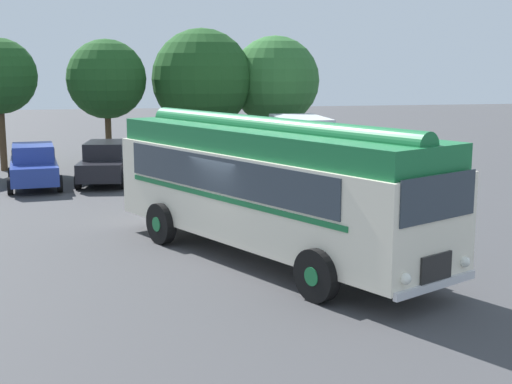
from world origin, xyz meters
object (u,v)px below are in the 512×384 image
(vintage_bus, at_px, (269,183))
(box_van, at_px, (304,145))
(car_mid_left, at_px, (106,162))
(car_far_right, at_px, (243,159))
(car_near_left, at_px, (34,166))
(car_mid_right, at_px, (174,159))

(vintage_bus, bearing_deg, box_van, 70.83)
(car_mid_left, xyz_separation_m, car_far_right, (5.52, -0.20, 0.00))
(car_mid_left, height_order, box_van, box_van)
(box_van, bearing_deg, car_near_left, -178.55)
(car_mid_left, distance_m, car_far_right, 5.52)
(car_mid_left, bearing_deg, car_far_right, -2.09)
(car_near_left, xyz_separation_m, car_far_right, (8.25, 0.25, 0.00))
(car_near_left, relative_size, box_van, 0.75)
(car_near_left, height_order, box_van, box_van)
(car_mid_right, bearing_deg, car_far_right, -14.17)
(car_mid_left, relative_size, car_far_right, 1.00)
(car_mid_left, height_order, car_far_right, same)
(vintage_bus, height_order, car_mid_left, vintage_bus)
(car_mid_left, distance_m, box_van, 8.16)
(car_far_right, bearing_deg, car_near_left, -178.28)
(vintage_bus, relative_size, car_mid_left, 2.30)
(vintage_bus, distance_m, car_near_left, 13.58)
(vintage_bus, xyz_separation_m, car_near_left, (-6.68, 11.78, -1.05))
(car_near_left, distance_m, car_mid_left, 2.77)
(car_mid_right, bearing_deg, car_mid_left, -169.86)
(vintage_bus, distance_m, box_van, 12.78)
(car_far_right, bearing_deg, car_mid_left, 177.91)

